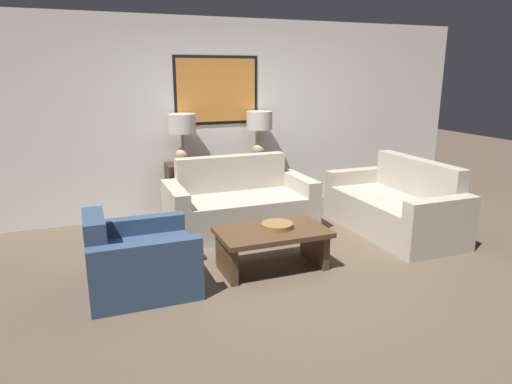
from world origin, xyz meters
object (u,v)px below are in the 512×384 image
object	(u,v)px
table_lamp_right	(259,126)
coffee_table	(272,240)
couch_by_side	(395,208)
decorative_bowl	(277,225)
couch_by_back_wall	(239,206)
armchair_near_back_wall	(138,262)
console_table	(223,188)
table_lamp_left	(182,130)

from	to	relation	value
table_lamp_right	coffee_table	world-z (taller)	table_lamp_right
couch_by_side	decorative_bowl	bearing A→B (deg)	-166.17
table_lamp_right	decorative_bowl	distance (m)	2.13
coffee_table	decorative_bowl	size ratio (longest dim) A/B	3.40
couch_by_back_wall	coffee_table	xyz separation A→B (m)	(-0.09, -1.26, -0.00)
armchair_near_back_wall	couch_by_side	bearing A→B (deg)	8.34
couch_by_back_wall	couch_by_side	world-z (taller)	same
console_table	decorative_bowl	world-z (taller)	console_table
console_table	coffee_table	distance (m)	1.96
table_lamp_left	couch_by_back_wall	distance (m)	1.26
table_lamp_right	decorative_bowl	world-z (taller)	table_lamp_right
table_lamp_left	armchair_near_back_wall	size ratio (longest dim) A/B	0.69
table_lamp_left	coffee_table	bearing A→B (deg)	-76.87
table_lamp_left	table_lamp_right	distance (m)	1.09
couch_by_back_wall	armchair_near_back_wall	xyz separation A→B (m)	(-1.41, -1.25, -0.03)
console_table	couch_by_side	size ratio (longest dim) A/B	0.85
couch_by_side	armchair_near_back_wall	distance (m)	3.23
couch_by_side	decorative_bowl	xyz separation A→B (m)	(-1.81, -0.44, 0.14)
couch_by_side	armchair_near_back_wall	world-z (taller)	couch_by_side
table_lamp_right	couch_by_side	bearing A→B (deg)	-49.57
couch_by_side	armchair_near_back_wall	bearing A→B (deg)	-171.66
decorative_bowl	armchair_near_back_wall	distance (m)	1.40
table_lamp_right	table_lamp_left	bearing A→B (deg)	180.00
couch_by_side	coffee_table	xyz separation A→B (m)	(-1.88, -0.49, -0.00)
console_table	coffee_table	world-z (taller)	console_table
coffee_table	table_lamp_right	bearing A→B (deg)	72.06
table_lamp_right	coffee_table	bearing A→B (deg)	-107.94
couch_by_back_wall	decorative_bowl	distance (m)	1.23
console_table	decorative_bowl	xyz separation A→B (m)	(-0.02, -1.91, 0.06)
table_lamp_left	couch_by_back_wall	xyz separation A→B (m)	(0.54, -0.69, -0.91)
armchair_near_back_wall	table_lamp_right	bearing A→B (deg)	44.75
console_table	armchair_near_back_wall	world-z (taller)	console_table
console_table	decorative_bowl	distance (m)	1.91
table_lamp_right	armchair_near_back_wall	distance (m)	2.90
couch_by_side	table_lamp_left	bearing A→B (deg)	147.90
table_lamp_left	decorative_bowl	distance (m)	2.12
table_lamp_left	armchair_near_back_wall	xyz separation A→B (m)	(-0.86, -1.93, -0.94)
decorative_bowl	armchair_near_back_wall	world-z (taller)	armchair_near_back_wall
couch_by_back_wall	decorative_bowl	bearing A→B (deg)	-90.74
table_lamp_right	coffee_table	distance (m)	2.24
console_table	armchair_near_back_wall	xyz separation A→B (m)	(-1.41, -1.93, -0.11)
console_table	couch_by_back_wall	world-z (taller)	couch_by_back_wall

